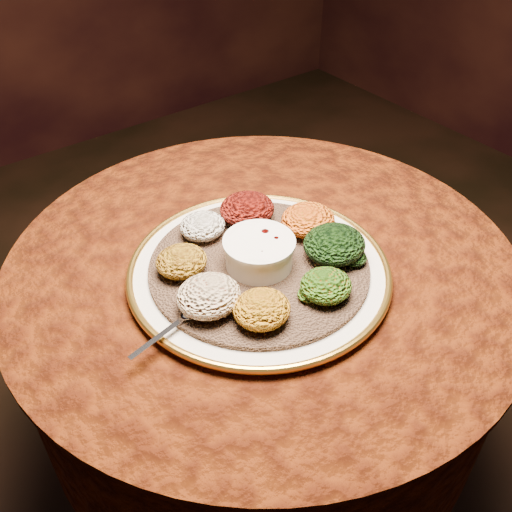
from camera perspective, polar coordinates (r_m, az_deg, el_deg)
table at (r=1.19m, az=0.62°, el=-6.85°), size 0.96×0.96×0.73m
platter at (r=1.02m, az=0.30°, el=-1.47°), size 0.47×0.47×0.02m
injera at (r=1.01m, az=0.31°, el=-1.01°), size 0.39×0.39×0.01m
stew_bowl at (r=0.99m, az=0.31°, el=0.55°), size 0.13×0.13×0.05m
spoon at (r=0.91m, az=-6.95°, el=-5.96°), size 0.15×0.05×0.01m
portion_ayib at (r=1.07m, az=-5.37°, el=3.01°), size 0.09×0.08×0.04m
portion_kitfo at (r=1.10m, az=-0.90°, el=4.74°), size 0.11×0.10×0.05m
portion_tikil at (r=1.07m, az=5.23°, el=3.62°), size 0.10×0.10×0.05m
portion_gomen at (r=1.02m, az=7.84°, el=1.18°), size 0.11×0.11×0.05m
portion_mixveg at (r=0.94m, az=7.00°, el=-2.95°), size 0.09×0.08×0.04m
portion_kik at (r=0.89m, az=0.58°, el=-5.32°), size 0.09×0.09×0.04m
portion_timatim at (r=0.91m, az=-4.75°, el=-3.98°), size 0.11×0.10×0.05m
portion_shiro at (r=0.99m, az=-7.47°, el=-0.52°), size 0.09×0.09×0.04m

